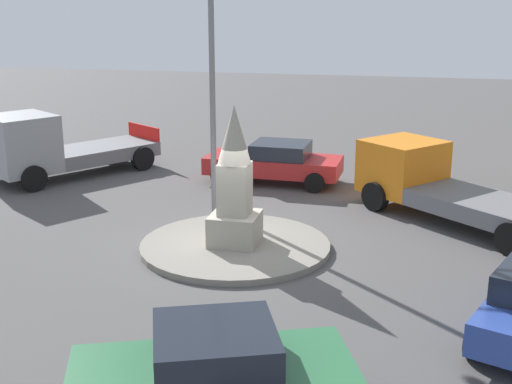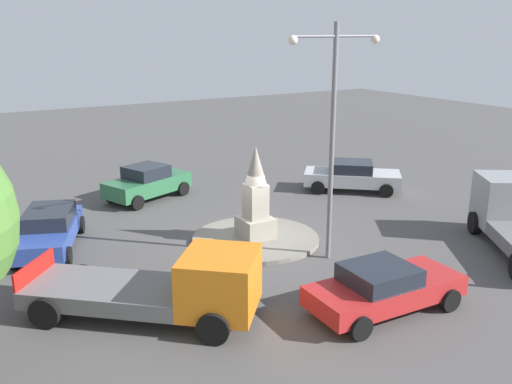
{
  "view_description": "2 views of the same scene",
  "coord_description": "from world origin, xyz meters",
  "views": [
    {
      "loc": [
        3.97,
        -15.02,
        5.86
      ],
      "look_at": [
        0.48,
        0.19,
        1.42
      ],
      "focal_mm": 47.54,
      "sensor_mm": 36.0,
      "label": 1
    },
    {
      "loc": [
        9.79,
        16.45,
        7.44
      ],
      "look_at": [
        -0.01,
        0.0,
        1.86
      ],
      "focal_mm": 39.18,
      "sensor_mm": 36.0,
      "label": 2
    }
  ],
  "objects": [
    {
      "name": "ground_plane",
      "position": [
        0.0,
        0.0,
        0.0
      ],
      "size": [
        80.0,
        80.0,
        0.0
      ],
      "primitive_type": "plane",
      "color": "#4F4C4C"
    },
    {
      "name": "traffic_island",
      "position": [
        0.0,
        0.0,
        0.08
      ],
      "size": [
        4.63,
        4.63,
        0.15
      ],
      "primitive_type": "cylinder",
      "color": "gray",
      "rests_on": "ground"
    },
    {
      "name": "monument",
      "position": [
        0.0,
        0.0,
        1.6
      ],
      "size": [
        1.15,
        1.15,
        3.38
      ],
      "color": "#9E9687",
      "rests_on": "traffic_island"
    },
    {
      "name": "streetlamp",
      "position": [
        -1.29,
        2.61,
        4.66
      ],
      "size": [
        3.45,
        0.28,
        7.68
      ],
      "color": "slate",
      "rests_on": "ground"
    },
    {
      "name": "car_red_near_island",
      "position": [
        -0.29,
        6.34,
        0.7
      ],
      "size": [
        4.49,
        2.12,
        1.36
      ],
      "color": "#B22323",
      "rests_on": "ground"
    },
    {
      "name": "car_blue_approaching",
      "position": [
        6.6,
        -3.04,
        0.74
      ],
      "size": [
        3.2,
        4.77,
        1.41
      ],
      "color": "#2D479E",
      "rests_on": "ground"
    },
    {
      "name": "car_silver_parked_left",
      "position": [
        -7.33,
        -3.34,
        0.74
      ],
      "size": [
        4.59,
        4.26,
        1.42
      ],
      "color": "#B7BABF",
      "rests_on": "ground"
    },
    {
      "name": "car_green_far_side",
      "position": [
        1.53,
        -7.04,
        0.78
      ],
      "size": [
        4.3,
        3.05,
        1.56
      ],
      "color": "#2D6B42",
      "rests_on": "ground"
    },
    {
      "name": "truck_orange_waiting",
      "position": [
        4.87,
        3.78,
        0.92
      ],
      "size": [
        6.02,
        5.59,
        1.94
      ],
      "color": "orange",
      "rests_on": "ground"
    }
  ]
}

